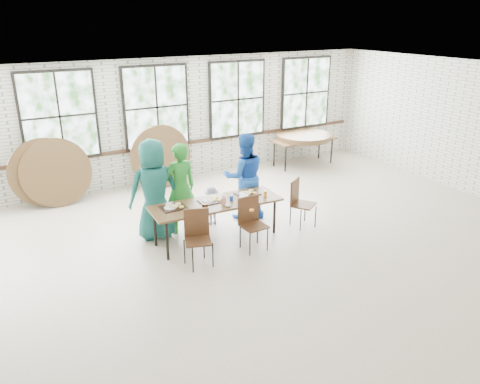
# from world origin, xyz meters

# --- Properties ---
(room) EXTENTS (12.00, 12.00, 12.00)m
(room) POSITION_xyz_m (0.00, 4.44, 1.83)
(room) COLOR beige
(room) RESTS_ON ground
(dining_table) EXTENTS (2.43, 0.90, 0.74)m
(dining_table) POSITION_xyz_m (-0.24, 0.87, 0.69)
(dining_table) COLOR brown
(dining_table) RESTS_ON ground
(chair_near_left) EXTENTS (0.53, 0.52, 0.95)m
(chair_near_left) POSITION_xyz_m (-0.90, 0.23, 0.56)
(chair_near_left) COLOR #462A17
(chair_near_left) RESTS_ON ground
(chair_near_right) EXTENTS (0.43, 0.42, 0.95)m
(chair_near_right) POSITION_xyz_m (0.16, 0.28, 0.56)
(chair_near_right) COLOR #462A17
(chair_near_right) RESTS_ON ground
(chair_spare) EXTENTS (0.57, 0.57, 0.95)m
(chair_spare) POSITION_xyz_m (1.46, 0.63, 0.56)
(chair_spare) COLOR #462A17
(chair_spare) RESTS_ON ground
(adult_teal) EXTENTS (0.96, 0.66, 1.88)m
(adult_teal) POSITION_xyz_m (-1.17, 1.52, 0.94)
(adult_teal) COLOR #1B665A
(adult_teal) RESTS_ON ground
(adult_green) EXTENTS (0.67, 0.46, 1.75)m
(adult_green) POSITION_xyz_m (-0.66, 1.52, 0.88)
(adult_green) COLOR #217E27
(adult_green) RESTS_ON ground
(toddler) EXTENTS (0.52, 0.32, 0.78)m
(toddler) POSITION_xyz_m (-0.01, 1.52, 0.39)
(toddler) COLOR #1D1441
(toddler) RESTS_ON ground
(adult_blue) EXTENTS (1.01, 0.87, 1.77)m
(adult_blue) POSITION_xyz_m (0.73, 1.52, 0.88)
(adult_blue) COLOR blue
(adult_blue) RESTS_ON ground
(storage_table) EXTENTS (1.82, 0.80, 0.74)m
(storage_table) POSITION_xyz_m (3.96, 3.84, 0.69)
(storage_table) COLOR brown
(storage_table) RESTS_ON ground
(tabletop_clutter) EXTENTS (1.96, 0.63, 0.11)m
(tabletop_clutter) POSITION_xyz_m (-0.13, 0.84, 0.77)
(tabletop_clutter) COLOR black
(tabletop_clutter) RESTS_ON dining_table
(round_tops_stacked) EXTENTS (1.50, 1.50, 0.13)m
(round_tops_stacked) POSITION_xyz_m (3.96, 3.84, 0.80)
(round_tops_stacked) COLOR brown
(round_tops_stacked) RESTS_ON storage_table
(round_tops_leaning) EXTENTS (4.14, 0.46, 1.49)m
(round_tops_leaning) POSITION_xyz_m (-1.32, 4.14, 0.73)
(round_tops_leaning) COLOR brown
(round_tops_leaning) RESTS_ON ground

